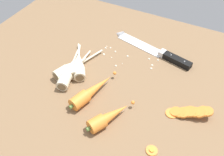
{
  "coord_description": "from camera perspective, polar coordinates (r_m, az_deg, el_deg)",
  "views": [
    {
      "loc": [
        28.52,
        -57.52,
        63.96
      ],
      "look_at": [
        0.0,
        -2.0,
        1.5
      ],
      "focal_mm": 41.53,
      "sensor_mm": 36.0,
      "label": 1
    }
  ],
  "objects": [
    {
      "name": "ground_plane",
      "position": [
        0.92,
        0.57,
        -0.76
      ],
      "size": [
        120.0,
        90.0,
        4.0
      ],
      "primitive_type": "cube",
      "color": "brown"
    },
    {
      "name": "chefs_knife",
      "position": [
        1.03,
        8.25,
        6.56
      ],
      "size": [
        34.56,
        11.16,
        4.18
      ],
      "color": "silver",
      "rests_on": "ground_plane"
    },
    {
      "name": "whole_carrot",
      "position": [
        0.83,
        -4.65,
        -3.02
      ],
      "size": [
        8.57,
        20.74,
        4.2
      ],
      "color": "orange",
      "rests_on": "ground_plane"
    },
    {
      "name": "whole_carrot_second",
      "position": [
        0.77,
        -0.91,
        -8.65
      ],
      "size": [
        9.78,
        15.93,
        4.2
      ],
      "color": "orange",
      "rests_on": "ground_plane"
    },
    {
      "name": "parsnip_front",
      "position": [
        0.93,
        -7.23,
        2.81
      ],
      "size": [
        13.02,
        17.82,
        4.0
      ],
      "color": "beige",
      "rests_on": "ground_plane"
    },
    {
      "name": "parsnip_mid_left",
      "position": [
        0.92,
        -8.51,
        2.04
      ],
      "size": [
        4.18,
        17.91,
        4.0
      ],
      "color": "beige",
      "rests_on": "ground_plane"
    },
    {
      "name": "parsnip_mid_right",
      "position": [
        0.93,
        -8.86,
        2.43
      ],
      "size": [
        8.94,
        21.44,
        4.0
      ],
      "color": "beige",
      "rests_on": "ground_plane"
    },
    {
      "name": "parsnip_back",
      "position": [
        0.91,
        -9.77,
        1.07
      ],
      "size": [
        8.54,
        20.51,
        4.0
      ],
      "color": "beige",
      "rests_on": "ground_plane"
    },
    {
      "name": "parsnip_outer",
      "position": [
        0.93,
        -7.79,
        2.9
      ],
      "size": [
        10.54,
        17.4,
        4.0
      ],
      "color": "beige",
      "rests_on": "ground_plane"
    },
    {
      "name": "carrot_slice_stack",
      "position": [
        0.82,
        16.61,
        -7.21
      ],
      "size": [
        13.21,
        7.27,
        3.86
      ],
      "color": "orange",
      "rests_on": "ground_plane"
    },
    {
      "name": "carrot_slice_stray_near",
      "position": [
        0.74,
        8.76,
        -15.43
      ],
      "size": [
        3.26,
        3.26,
        0.7
      ],
      "color": "orange",
      "rests_on": "ground_plane"
    },
    {
      "name": "mince_crumbs",
      "position": [
        0.98,
        3.64,
        4.48
      ],
      "size": [
        21.68,
        10.84,
        0.9
      ],
      "color": "silver",
      "rests_on": "ground_plane"
    }
  ]
}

